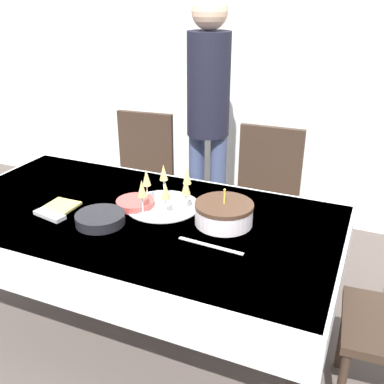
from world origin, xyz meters
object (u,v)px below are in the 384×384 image
Objects in this scene: dining_chair_far_left at (141,177)px; dining_chair_far_right at (264,198)px; champagne_tray at (164,193)px; person_standing at (208,103)px; plate_stack_main at (100,219)px; plate_stack_dessert at (135,203)px; birthday_cake at (224,213)px.

dining_chair_far_left is 0.88m from dining_chair_far_right.
person_standing reaches higher than champagne_tray.
dining_chair_far_left is 4.17× the size of plate_stack_main.
dining_chair_far_left reaches higher than champagne_tray.
dining_chair_far_right is at bearing 0.02° from dining_chair_far_left.
champagne_tray is (0.54, -0.71, 0.27)m from dining_chair_far_left.
person_standing is (0.07, 1.19, 0.29)m from plate_stack_main.
dining_chair_far_left is 0.89m from plate_stack_dessert.
plate_stack_dessert is 0.11× the size of person_standing.
dining_chair_far_right is at bearing 64.49° from champagne_tray.
dining_chair_far_right is 0.92m from plate_stack_dessert.
dining_chair_far_left is 0.56× the size of person_standing.
dining_chair_far_left is 1.07m from plate_stack_main.
dining_chair_far_right reaches higher than plate_stack_main.
dining_chair_far_left is at bearing 109.48° from plate_stack_main.
person_standing is at bearing 115.57° from birthday_cake.
dining_chair_far_left is 0.69m from person_standing.
champagne_tray is 1.94× the size of plate_stack_dessert.
dining_chair_far_left is at bearing 118.13° from plate_stack_dessert.
dining_chair_far_right is 1.14m from plate_stack_main.
dining_chair_far_right is at bearing 89.72° from birthday_cake.
person_standing is at bearing 89.57° from plate_stack_dessert.
champagne_tray is (-0.34, -0.71, 0.27)m from dining_chair_far_right.
champagne_tray is at bearing 23.24° from plate_stack_dessert.
plate_stack_main is (0.35, -0.99, 0.22)m from dining_chair_far_left.
plate_stack_main reaches higher than plate_stack_dessert.
dining_chair_far_left is 4.99× the size of plate_stack_dessert.
birthday_cake is 0.16× the size of person_standing.
dining_chair_far_right reaches higher than champagne_tray.
champagne_tray is 0.16m from plate_stack_dessert.
person_standing is (-0.13, 0.91, 0.24)m from champagne_tray.
dining_chair_far_left is 0.93m from champagne_tray.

